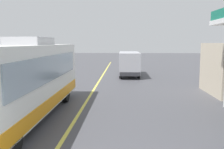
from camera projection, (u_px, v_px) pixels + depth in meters
name	position (u px, v px, depth m)	size (l,w,h in m)	color
ground	(101.00, 78.00, 24.91)	(120.00, 120.00, 0.00)	#424247
lane_divider_stripe	(96.00, 87.00, 19.95)	(0.16, 50.00, 0.01)	#D8CC4C
coach_bus_main	(24.00, 81.00, 11.41)	(2.60, 11.04, 3.69)	white
minibus_opposing_lane	(129.00, 62.00, 26.35)	(2.04, 6.13, 2.44)	#A5A5AD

